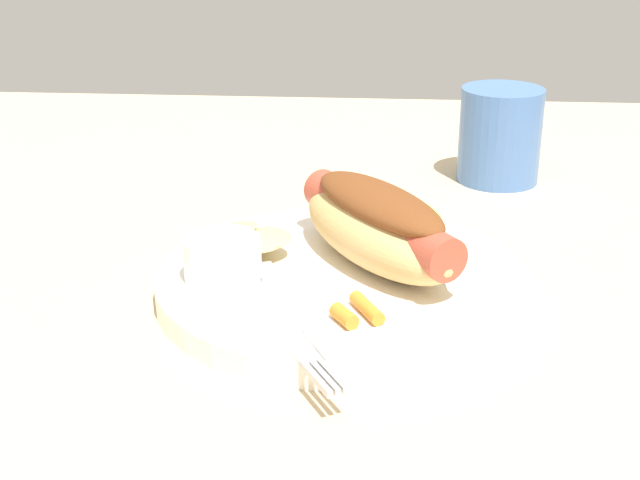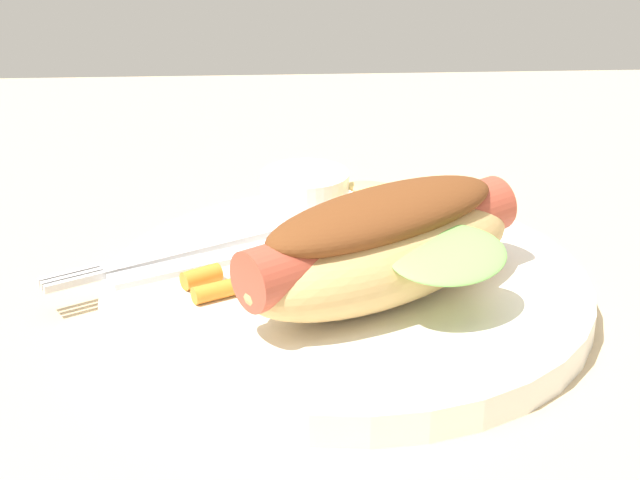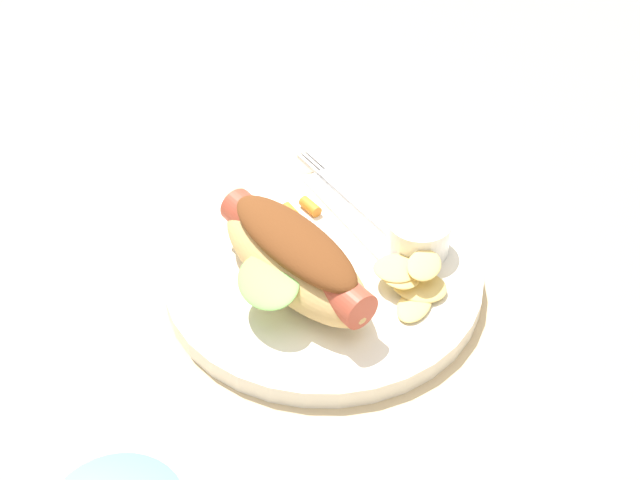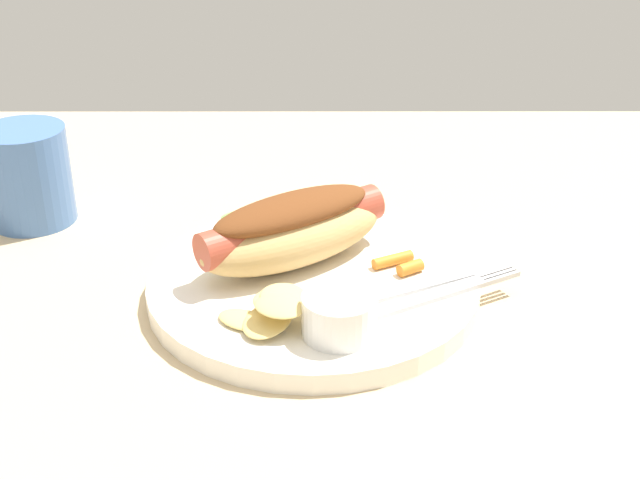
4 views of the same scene
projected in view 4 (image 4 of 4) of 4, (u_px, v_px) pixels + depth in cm
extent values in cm
cube|color=tan|center=(364.00, 324.00, 65.19)|extent=(120.00, 90.00, 1.80)
cylinder|color=white|center=(313.00, 286.00, 66.76)|extent=(25.07, 25.07, 1.60)
ellipsoid|color=tan|center=(293.00, 235.00, 67.37)|extent=(16.51, 13.95, 4.66)
cylinder|color=#B24733|center=(293.00, 226.00, 67.00)|extent=(14.54, 11.15, 2.88)
ellipsoid|color=brown|center=(292.00, 210.00, 66.40)|extent=(13.69, 11.35, 2.20)
ellipsoid|color=#7FC65B|center=(258.00, 212.00, 68.80)|extent=(7.19, 6.29, 1.78)
cylinder|color=white|center=(339.00, 315.00, 58.84)|extent=(5.09, 5.09, 2.92)
cube|color=silver|center=(406.00, 304.00, 62.46)|extent=(12.54, 7.75, 0.40)
cube|color=silver|center=(502.00, 278.00, 65.79)|extent=(2.94, 1.83, 0.40)
cube|color=silver|center=(499.00, 276.00, 66.14)|extent=(2.94, 1.83, 0.40)
cube|color=silver|center=(495.00, 273.00, 66.49)|extent=(2.94, 1.83, 0.40)
cube|color=silver|center=(392.00, 293.00, 63.86)|extent=(13.06, 7.28, 0.36)
ellipsoid|color=#E9C870|center=(244.00, 320.00, 60.55)|extent=(4.66, 4.09, 0.50)
ellipsoid|color=#E9C870|center=(267.00, 320.00, 59.84)|extent=(4.46, 5.11, 1.17)
ellipsoid|color=#E9C870|center=(283.00, 301.00, 60.79)|extent=(4.53, 3.77, 0.91)
ellipsoid|color=#E9C870|center=(284.00, 296.00, 60.94)|extent=(4.13, 4.24, 0.74)
ellipsoid|color=#E9C870|center=(279.00, 307.00, 58.84)|extent=(4.36, 3.92, 0.76)
cylinder|color=orange|center=(393.00, 260.00, 67.80)|extent=(3.37, 2.28, 0.88)
cylinder|color=orange|center=(410.00, 268.00, 66.62)|extent=(2.21, 1.88, 0.96)
cylinder|color=#4770B2|center=(28.00, 175.00, 76.71)|extent=(7.45, 7.45, 8.62)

